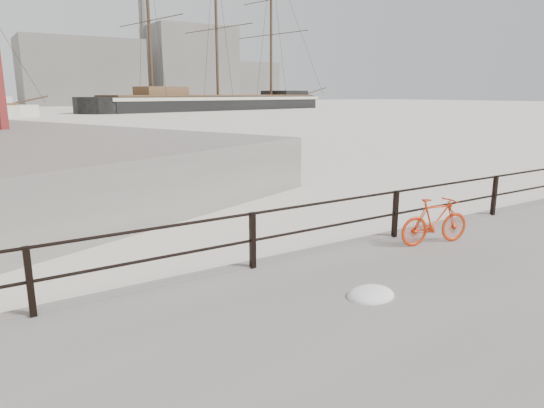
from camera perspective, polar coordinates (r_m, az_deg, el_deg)
ground at (r=13.56m, az=23.82°, el=-2.48°), size 400.00×400.00×0.00m
guardrail at (r=13.30m, az=24.69°, el=0.92°), size 28.00×0.10×1.00m
bicycle at (r=10.29m, az=18.63°, el=-1.92°), size 1.60×0.56×0.96m
barque_black at (r=101.62m, az=-6.33°, el=10.94°), size 68.88×33.93×36.90m
industrial_west at (r=150.44m, az=-21.48°, el=14.20°), size 32.00×18.00×18.00m
industrial_mid at (r=166.05m, az=-9.60°, el=15.72°), size 26.00×20.00×24.00m
industrial_east at (r=180.62m, az=-3.28°, el=14.04°), size 20.00×16.00×14.00m
smokestack at (r=166.86m, az=-14.79°, el=18.92°), size 2.80×2.80×44.00m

